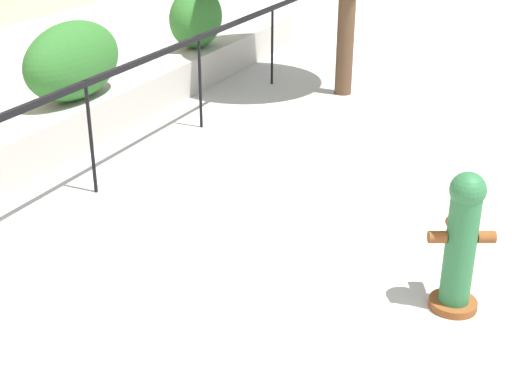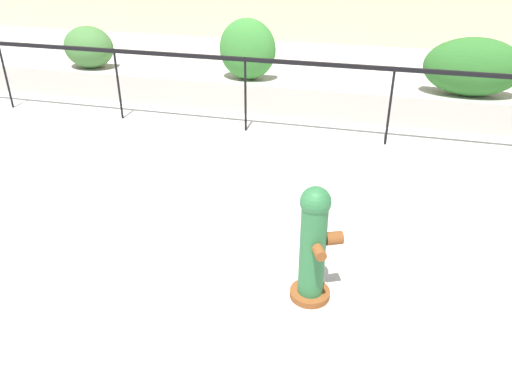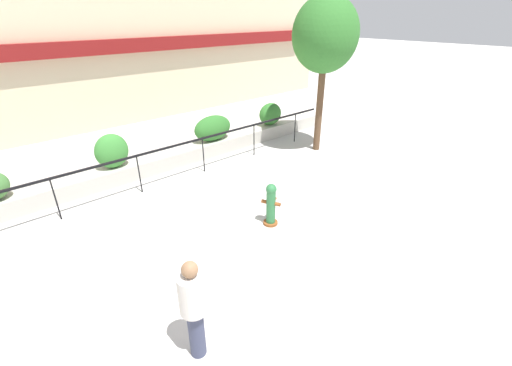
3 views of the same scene
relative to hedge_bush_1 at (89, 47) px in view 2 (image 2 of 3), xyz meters
The scene contains 6 objects.
planter_wall_low 3.36m from the hedge_bush_1, ahead, with size 18.00×0.70×0.50m, color #B7B2A8.
fence_railing_segment 3.48m from the hedge_bush_1, 18.43° to the right, with size 15.00×0.05×1.15m.
hedge_bush_1 is the anchor object (origin of this frame).
hedge_bush_2 3.03m from the hedge_bush_1, ahead, with size 0.97×0.63×1.02m, color #387F33.
hedge_bush_3 6.61m from the hedge_bush_1, ahead, with size 1.47×0.70×0.89m, color #2D6B28.
fire_hydrant 6.83m from the hedge_bush_1, 43.88° to the right, with size 0.48×0.47×1.08m.
Camera 2 is at (2.03, -2.16, 2.92)m, focal length 35.00 mm.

